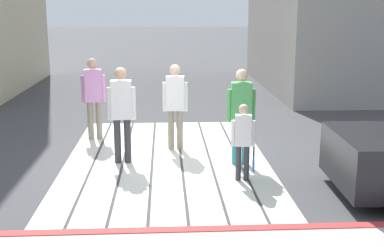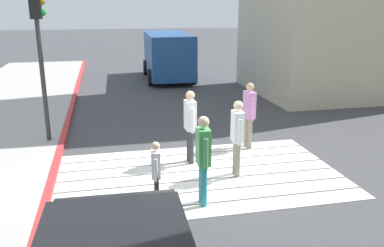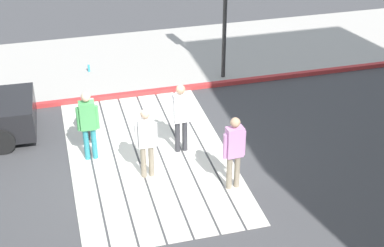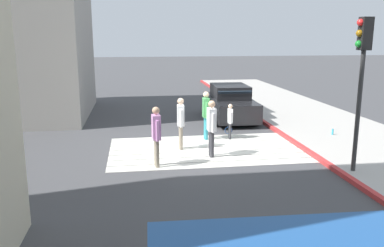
# 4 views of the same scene
# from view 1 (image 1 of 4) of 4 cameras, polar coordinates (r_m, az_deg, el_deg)

# --- Properties ---
(ground_plane) EXTENTS (120.00, 120.00, 0.00)m
(ground_plane) POSITION_cam_1_polar(r_m,az_deg,el_deg) (9.62, -2.86, -4.32)
(ground_plane) COLOR #424244
(crosswalk_stripes) EXTENTS (6.40, 3.80, 0.01)m
(crosswalk_stripes) POSITION_cam_1_polar(r_m,az_deg,el_deg) (9.62, -2.86, -4.28)
(crosswalk_stripes) COLOR silver
(crosswalk_stripes) RESTS_ON ground
(curb_painted) EXTENTS (0.16, 40.00, 0.13)m
(curb_painted) POSITION_cam_1_polar(r_m,az_deg,el_deg) (6.57, -2.66, -12.36)
(curb_painted) COLOR #BC3333
(curb_painted) RESTS_ON ground
(pedestrian_adult_lead) EXTENTS (0.24, 0.51, 1.75)m
(pedestrian_adult_lead) POSITION_cam_1_polar(r_m,az_deg,el_deg) (10.17, -1.91, 2.58)
(pedestrian_adult_lead) COLOR gray
(pedestrian_adult_lead) RESTS_ON ground
(pedestrian_adult_trailing) EXTENTS (0.26, 0.52, 1.79)m
(pedestrian_adult_trailing) POSITION_cam_1_polar(r_m,az_deg,el_deg) (11.17, -11.06, 3.43)
(pedestrian_adult_trailing) COLOR gray
(pedestrian_adult_trailing) RESTS_ON ground
(pedestrian_adult_side) EXTENTS (0.25, 0.53, 1.81)m
(pedestrian_adult_side) POSITION_cam_1_polar(r_m,az_deg,el_deg) (9.36, -7.96, 1.72)
(pedestrian_adult_side) COLOR #333338
(pedestrian_adult_side) RESTS_ON ground
(pedestrian_teen_behind) EXTENTS (0.24, 0.52, 1.78)m
(pedestrian_teen_behind) POSITION_cam_1_polar(r_m,az_deg,el_deg) (9.22, 5.56, 1.53)
(pedestrian_teen_behind) COLOR teal
(pedestrian_teen_behind) RESTS_ON ground
(pedestrian_child_with_racket) EXTENTS (0.28, 0.42, 1.32)m
(pedestrian_child_with_racket) POSITION_cam_1_polar(r_m,az_deg,el_deg) (8.42, 5.84, -1.67)
(pedestrian_child_with_racket) COLOR #333338
(pedestrian_child_with_racket) RESTS_ON ground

